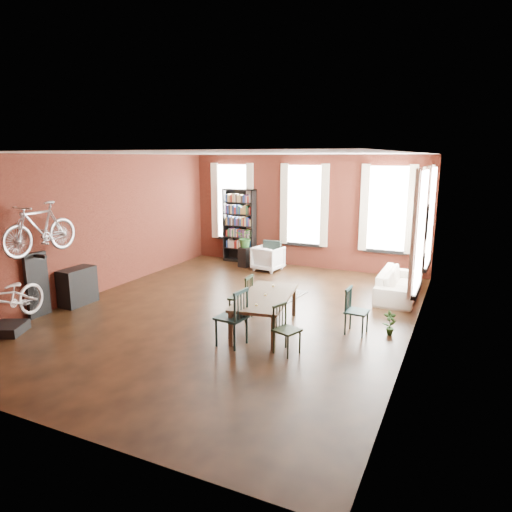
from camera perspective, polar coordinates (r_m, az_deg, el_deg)
The scene contains 19 objects.
room at distance 9.41m, azimuth -0.11°, elevation 6.20°, with size 9.00×9.04×3.22m.
dining_table at distance 8.47m, azimuth 1.18°, elevation -7.09°, with size 0.87×1.92×0.65m, color brown.
dining_chair_a at distance 7.76m, azimuth -3.09°, elevation -7.63°, with size 0.46×0.46×0.99m, color #1A3939.
dining_chair_b at distance 8.98m, azimuth -1.90°, elevation -5.18°, with size 0.41×0.41×0.88m, color black.
dining_chair_c at distance 7.48m, azimuth 3.89°, elevation -9.19°, with size 0.37×0.37×0.80m, color black.
dining_chair_d at distance 8.45m, azimuth 12.49°, elevation -6.77°, with size 0.39×0.39×0.84m, color #193736.
bookshelf at distance 13.81m, azimuth -2.08°, elevation 3.83°, with size 1.00×0.32×2.20m, color black.
white_armchair at distance 12.81m, azimuth 1.51°, elevation -0.13°, with size 0.73×0.68×0.75m, color white.
cream_sofa at distance 10.88m, azimuth 17.50°, elevation -2.81°, with size 2.08×0.61×0.81m, color beige.
striped_rug at distance 10.42m, azimuth 1.77°, elevation -5.18°, with size 1.09×1.75×0.01m, color black.
bike_trainer at distance 9.52m, azimuth -28.69°, elevation -7.97°, with size 0.59×0.59×0.17m, color black.
bike_wall_rack at distance 10.05m, azimuth -25.68°, elevation -3.27°, with size 0.16×0.60×1.30m, color black.
console_table at distance 10.59m, azimuth -21.41°, elevation -3.54°, with size 0.40×0.80×0.80m, color black.
plant_stand at distance 13.21m, azimuth -1.43°, elevation -0.15°, with size 0.28×0.28×0.57m, color black.
plant_by_sofa at distance 12.23m, azimuth 19.55°, elevation -2.64°, with size 0.33×0.59×0.26m, color #2F6327.
plant_small at distance 8.64m, azimuth 16.33°, elevation -8.94°, with size 0.24×0.45×0.16m, color #285923.
bicycle_floor at distance 9.23m, azimuth -29.16°, elevation -2.26°, with size 0.62×0.94×1.79m, color beige.
bicycle_hung at distance 9.59m, azimuth -25.55°, elevation 5.09°, with size 0.47×1.00×1.66m, color #A5A8AD.
plant_on_stand at distance 13.13m, azimuth -1.31°, elevation 2.04°, with size 0.52×0.58×0.45m, color #285522.
Camera 1 is at (4.22, -7.85, 3.15)m, focal length 32.00 mm.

